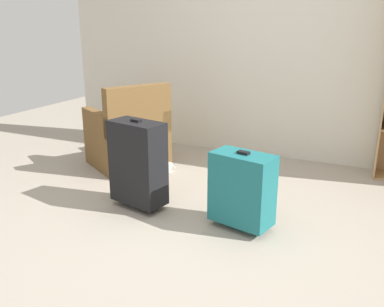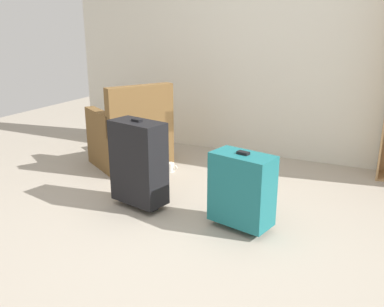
# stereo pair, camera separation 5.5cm
# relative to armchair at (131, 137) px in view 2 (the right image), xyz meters

# --- Properties ---
(ground_plane) EXTENTS (9.02, 9.02, 0.00)m
(ground_plane) POSITION_rel_armchair_xyz_m (1.24, -1.08, -0.32)
(ground_plane) COLOR #9E9384
(back_wall) EXTENTS (5.15, 0.10, 2.60)m
(back_wall) POSITION_rel_armchair_xyz_m (1.24, 1.04, 0.98)
(back_wall) COLOR beige
(back_wall) RESTS_ON ground
(armchair) EXTENTS (0.96, 0.96, 0.90)m
(armchair) POSITION_rel_armchair_xyz_m (0.00, 0.00, 0.00)
(armchair) COLOR brown
(armchair) RESTS_ON ground
(mug) EXTENTS (0.12, 0.08, 0.10)m
(mug) POSITION_rel_armchair_xyz_m (0.48, 0.00, -0.27)
(mug) COLOR white
(mug) RESTS_ON ground
(suitcase_black) EXTENTS (0.50, 0.33, 0.76)m
(suitcase_black) POSITION_rel_armchair_xyz_m (0.65, -0.86, 0.08)
(suitcase_black) COLOR black
(suitcase_black) RESTS_ON ground
(suitcase_teal) EXTENTS (0.50, 0.34, 0.61)m
(suitcase_teal) POSITION_rel_armchair_xyz_m (1.55, -0.87, 0.00)
(suitcase_teal) COLOR #19666B
(suitcase_teal) RESTS_ON ground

